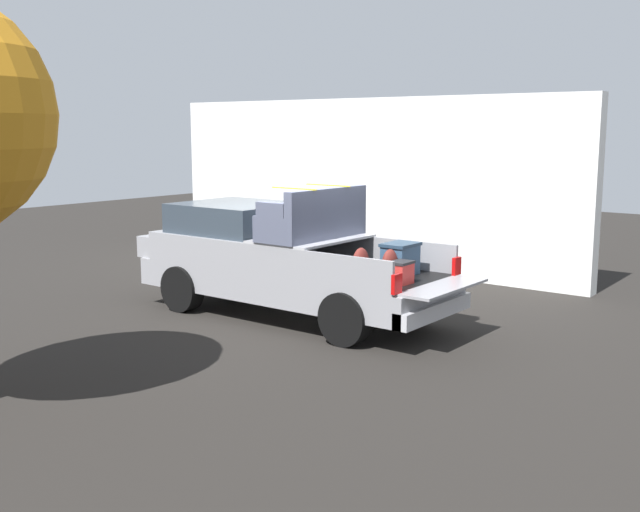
# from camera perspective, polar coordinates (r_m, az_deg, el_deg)

# --- Properties ---
(ground_plane) EXTENTS (40.00, 40.00, 0.00)m
(ground_plane) POSITION_cam_1_polar(r_m,az_deg,el_deg) (13.04, -2.09, -4.51)
(ground_plane) COLOR black
(pickup_truck) EXTENTS (6.05, 2.06, 2.23)m
(pickup_truck) POSITION_cam_1_polar(r_m,az_deg,el_deg) (13.07, -3.32, -0.20)
(pickup_truck) COLOR gray
(pickup_truck) RESTS_ON ground_plane
(building_facade) EXTENTS (10.83, 0.36, 3.83)m
(building_facade) POSITION_cam_1_polar(r_m,az_deg,el_deg) (17.63, 3.06, 5.44)
(building_facade) COLOR white
(building_facade) RESTS_ON ground_plane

